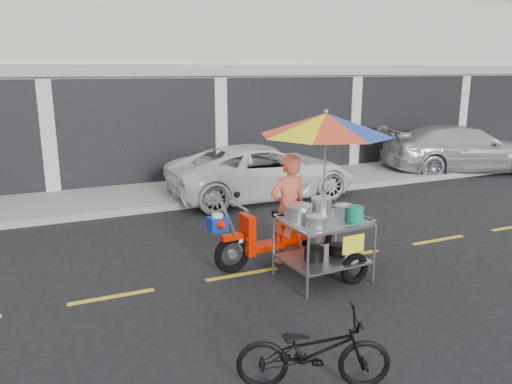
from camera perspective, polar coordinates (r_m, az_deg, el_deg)
name	(u,v)px	position (r m, az deg, el deg)	size (l,w,h in m)	color
ground	(349,256)	(8.84, 10.60, -7.16)	(90.00, 90.00, 0.00)	black
sidewalk	(234,185)	(13.51, -2.54, 0.78)	(45.00, 3.00, 0.15)	gray
shophouse_block	(254,38)	(18.96, -0.21, 17.23)	(36.00, 8.11, 10.40)	beige
centerline	(349,255)	(8.84, 10.60, -7.14)	(42.00, 0.10, 0.01)	gold
white_pickup	(263,171)	(12.43, 0.83, 2.39)	(2.19, 4.74, 1.32)	white
silver_pickup	(462,149)	(16.81, 22.49, 4.58)	(2.02, 4.97, 1.44)	#BABEC1
near_bicycle	(314,351)	(5.26, 6.59, -17.58)	(0.54, 1.55, 0.81)	black
food_vendor_rig	(310,171)	(7.65, 6.19, 2.36)	(2.66, 2.10, 2.59)	black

